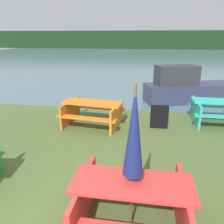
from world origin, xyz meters
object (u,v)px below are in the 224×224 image
at_px(picnic_table_red, 132,200).
at_px(boat, 187,88).
at_px(picnic_table_teal, 216,110).
at_px(umbrella_navy, 134,133).
at_px(picnic_table_orange, 93,111).
at_px(signboard, 159,117).

relative_size(picnic_table_red, boat, 0.42).
distance_m(picnic_table_teal, boat, 2.64).
height_order(picnic_table_teal, boat, boat).
bearing_deg(picnic_table_teal, picnic_table_red, -118.53).
xyz_separation_m(picnic_table_red, umbrella_navy, (0.00, 0.00, 1.09)).
height_order(picnic_table_orange, boat, boat).
bearing_deg(boat, umbrella_navy, -123.02).
bearing_deg(picnic_table_red, umbrella_navy, 63.43).
distance_m(picnic_table_orange, umbrella_navy, 4.28).
distance_m(picnic_table_red, boat, 7.42).
distance_m(picnic_table_red, umbrella_navy, 1.09).
distance_m(picnic_table_orange, signboard, 2.12).
height_order(picnic_table_teal, signboard, picnic_table_teal).
bearing_deg(picnic_table_orange, signboard, 1.11).
bearing_deg(boat, picnic_table_teal, -96.84).
xyz_separation_m(picnic_table_orange, umbrella_navy, (1.49, -3.87, 1.09)).
bearing_deg(picnic_table_orange, umbrella_navy, -68.99).
xyz_separation_m(picnic_table_teal, boat, (-0.49, 2.60, 0.11)).
bearing_deg(signboard, umbrella_navy, -99.13).
height_order(boat, signboard, boat).
height_order(picnic_table_red, boat, boat).
height_order(picnic_table_orange, umbrella_navy, umbrella_navy).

